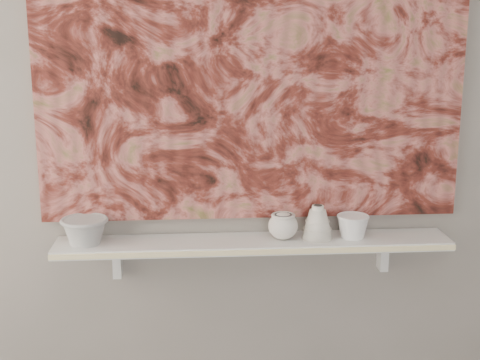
{
  "coord_description": "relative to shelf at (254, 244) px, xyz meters",
  "views": [
    {
      "loc": [
        -0.21,
        -0.74,
        1.68
      ],
      "look_at": [
        -0.05,
        1.49,
        1.15
      ],
      "focal_mm": 50.0,
      "sensor_mm": 36.0,
      "label": 1
    }
  ],
  "objects": [
    {
      "name": "bowl_grey",
      "position": [
        -0.59,
        0.0,
        0.06
      ],
      "size": [
        0.21,
        0.21,
        0.1
      ],
      "primitive_type": null,
      "rotation": [
        0.0,
        0.0,
        0.32
      ],
      "color": "#989895",
      "rests_on": "shelf"
    },
    {
      "name": "cup_cream",
      "position": [
        0.1,
        0.0,
        0.06
      ],
      "size": [
        0.12,
        0.12,
        0.1
      ],
      "primitive_type": null,
      "rotation": [
        0.0,
        0.0,
        -0.21
      ],
      "color": "beige",
      "rests_on": "shelf"
    },
    {
      "name": "bracket_right",
      "position": [
        0.49,
        0.06,
        -0.07
      ],
      "size": [
        0.03,
        0.06,
        0.12
      ],
      "primitive_type": "cube",
      "color": "silver",
      "rests_on": "wall_back"
    },
    {
      "name": "bracket_left",
      "position": [
        -0.49,
        0.06,
        -0.07
      ],
      "size": [
        0.03,
        0.06,
        0.12
      ],
      "primitive_type": "cube",
      "color": "silver",
      "rests_on": "wall_back"
    },
    {
      "name": "wall_back",
      "position": [
        0.0,
        0.09,
        0.44
      ],
      "size": [
        3.6,
        0.0,
        3.6
      ],
      "primitive_type": "plane",
      "rotation": [
        1.57,
        0.0,
        0.0
      ],
      "color": "gray",
      "rests_on": "floor"
    },
    {
      "name": "shelf",
      "position": [
        0.0,
        0.0,
        0.0
      ],
      "size": [
        1.4,
        0.18,
        0.03
      ],
      "primitive_type": "cube",
      "color": "silver",
      "rests_on": "wall_back"
    },
    {
      "name": "house_motif",
      "position": [
        0.45,
        0.07,
        0.32
      ],
      "size": [
        0.09,
        0.0,
        0.08
      ],
      "primitive_type": "cube",
      "color": "black",
      "rests_on": "painting"
    },
    {
      "name": "bell_vessel",
      "position": [
        0.23,
        0.0,
        0.08
      ],
      "size": [
        0.13,
        0.13,
        0.12
      ],
      "primitive_type": null,
      "rotation": [
        0.0,
        0.0,
        0.26
      ],
      "color": "silver",
      "rests_on": "shelf"
    },
    {
      "name": "painting",
      "position": [
        0.0,
        0.08,
        0.62
      ],
      "size": [
        1.5,
        0.02,
        1.1
      ],
      "primitive_type": "cube",
      "color": "maroon",
      "rests_on": "wall_back"
    },
    {
      "name": "shelf_stripe",
      "position": [
        0.0,
        -0.09,
        0.0
      ],
      "size": [
        1.4,
        0.01,
        0.02
      ],
      "primitive_type": "cube",
      "color": "beige",
      "rests_on": "shelf"
    },
    {
      "name": "bowl_white",
      "position": [
        0.36,
        0.0,
        0.06
      ],
      "size": [
        0.15,
        0.15,
        0.08
      ],
      "primitive_type": null,
      "rotation": [
        0.0,
        0.0,
        0.37
      ],
      "color": "white",
      "rests_on": "shelf"
    }
  ]
}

